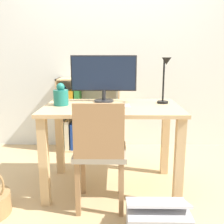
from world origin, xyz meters
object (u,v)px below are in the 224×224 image
(storage_box, at_px, (157,221))
(desk_lamp, at_px, (165,76))
(bookshelf, at_px, (78,115))
(chair, at_px, (100,150))
(vase, at_px, (61,96))
(monitor, at_px, (104,75))
(keyboard, at_px, (105,106))

(storage_box, bearing_deg, desk_lamp, 78.86)
(bookshelf, bearing_deg, storage_box, -65.31)
(chair, xyz_separation_m, storage_box, (0.40, -0.32, -0.37))
(desk_lamp, distance_m, chair, 0.86)
(chair, bearing_deg, vase, 124.93)
(monitor, bearing_deg, chair, -90.67)
(keyboard, height_order, storage_box, keyboard)
(keyboard, height_order, desk_lamp, desk_lamp)
(keyboard, relative_size, chair, 0.47)
(keyboard, xyz_separation_m, vase, (-0.39, 0.07, 0.07))
(monitor, bearing_deg, desk_lamp, -13.77)
(keyboard, distance_m, chair, 0.41)
(monitor, distance_m, bookshelf, 1.02)
(keyboard, distance_m, vase, 0.40)
(desk_lamp, relative_size, storage_box, 0.99)
(storage_box, bearing_deg, chair, 141.16)
(desk_lamp, xyz_separation_m, storage_box, (-0.15, -0.74, -0.90))
(vase, bearing_deg, monitor, 26.75)
(keyboard, xyz_separation_m, bookshelf, (-0.39, 1.03, -0.32))
(monitor, distance_m, vase, 0.44)
(storage_box, bearing_deg, keyboard, 121.01)
(monitor, height_order, vase, monitor)
(keyboard, height_order, vase, vase)
(vase, relative_size, storage_box, 0.47)
(vase, height_order, bookshelf, vase)
(vase, xyz_separation_m, desk_lamp, (0.90, 0.05, 0.17))
(monitor, distance_m, desk_lamp, 0.55)
(bookshelf, bearing_deg, vase, -89.95)
(desk_lamp, distance_m, bookshelf, 1.40)
(keyboard, distance_m, desk_lamp, 0.58)
(monitor, xyz_separation_m, storage_box, (0.39, -0.87, -0.90))
(chair, bearing_deg, storage_box, -48.33)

